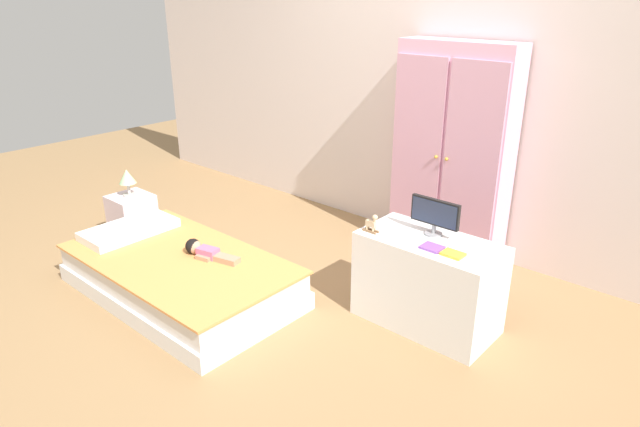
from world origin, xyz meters
TOP-DOWN VIEW (x-y plane):
  - ground_plane at (0.00, 0.00)m, footprint 10.00×10.00m
  - back_wall at (0.00, 1.57)m, footprint 6.40×0.05m
  - bed at (-0.66, -0.24)m, footprint 1.52×0.85m
  - pillow at (-1.22, -0.24)m, footprint 0.32×0.61m
  - doll at (-0.57, -0.12)m, footprint 0.39×0.16m
  - nightstand at (-1.66, 0.04)m, footprint 0.29×0.29m
  - table_lamp at (-1.66, 0.04)m, footprint 0.13×0.13m
  - wardrobe at (0.28, 1.40)m, footprint 0.82×0.28m
  - tv_stand at (0.68, 0.50)m, footprint 0.78×0.41m
  - tv_monitor at (0.65, 0.57)m, footprint 0.29×0.10m
  - rocking_horse_toy at (0.37, 0.37)m, footprint 0.09×0.04m
  - book_purple at (0.74, 0.41)m, footprint 0.11×0.09m
  - book_yellow at (0.86, 0.41)m, footprint 0.11×0.08m

SIDE VIEW (x-z plane):
  - ground_plane at x=0.00m, z-range -0.02..0.00m
  - bed at x=-0.66m, z-range 0.00..0.25m
  - nightstand at x=-1.66m, z-range 0.00..0.34m
  - tv_stand at x=0.68m, z-range 0.00..0.53m
  - pillow at x=-1.22m, z-range 0.26..0.31m
  - doll at x=-0.57m, z-range 0.24..0.34m
  - table_lamp at x=-1.66m, z-range 0.38..0.59m
  - book_purple at x=0.74m, z-range 0.53..0.54m
  - book_yellow at x=0.86m, z-range 0.53..0.54m
  - rocking_horse_toy at x=0.37m, z-range 0.52..0.64m
  - tv_monitor at x=0.65m, z-range 0.55..0.76m
  - wardrobe at x=0.28m, z-range 0.00..1.50m
  - back_wall at x=0.00m, z-range 0.00..2.70m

